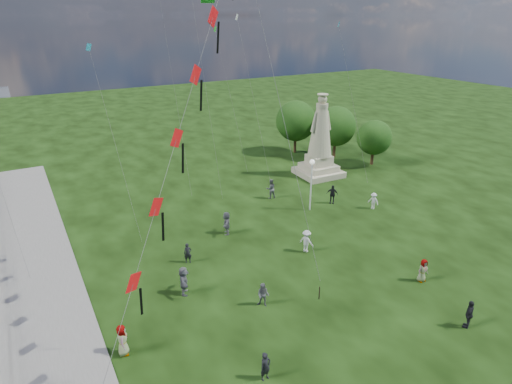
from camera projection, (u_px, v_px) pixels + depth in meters
waterfront at (21, 330)px, 23.29m from camera, size 200.00×200.00×1.51m
statue at (320, 146)px, 44.48m from camera, size 4.40×4.40×8.58m
lamppost at (312, 174)px, 36.26m from camera, size 0.43×0.43×4.64m
tree_row at (326, 126)px, 50.28m from camera, size 9.38×12.58×6.40m
person_0 at (265, 366)px, 19.79m from camera, size 0.58×0.42×1.50m
person_1 at (263, 295)px, 24.84m from camera, size 0.83×0.84×1.51m
person_2 at (306, 241)px, 30.60m from camera, size 0.95×1.23×1.69m
person_3 at (469, 314)px, 23.11m from camera, size 1.12×0.88×1.70m
person_4 at (423, 270)px, 27.18m from camera, size 0.80×0.53×1.57m
person_5 at (184, 281)px, 25.88m from camera, size 1.35×1.88×1.86m
person_6 at (188, 253)px, 29.26m from camera, size 0.61×0.49×1.45m
person_7 at (271, 189)px, 39.59m from camera, size 0.99×0.69×1.88m
person_8 at (373, 201)px, 37.48m from camera, size 0.79×1.07×1.48m
person_9 at (332, 194)px, 38.53m from camera, size 1.09×1.10×1.75m
person_10 at (122, 340)px, 21.23m from camera, size 0.72×0.95×1.72m
person_11 at (227, 223)px, 33.10m from camera, size 1.41×1.85×1.84m
red_kite_train at (185, 116)px, 19.27m from camera, size 11.41×9.35×18.73m
small_kites at (191, 34)px, 36.16m from camera, size 32.30×16.04×28.18m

